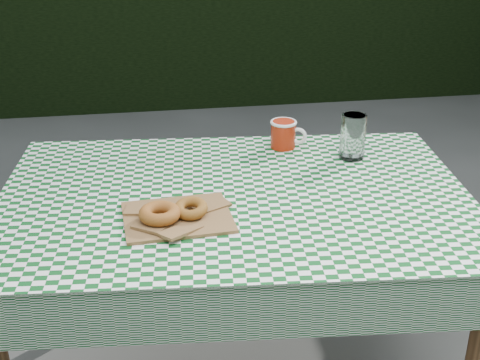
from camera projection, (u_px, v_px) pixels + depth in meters
name	position (u px, v px, depth m)	size (l,w,h in m)	color
table	(235.00, 305.00, 1.99)	(1.32, 0.88, 0.75)	#4F301B
tablecloth	(235.00, 196.00, 1.83)	(1.34, 0.90, 0.01)	#0B4618
paper_bag	(177.00, 216.00, 1.69)	(0.28, 0.22, 0.01)	brown
bagel_front	(160.00, 213.00, 1.66)	(0.11, 0.11, 0.03)	#98571F
bagel_back	(191.00, 208.00, 1.69)	(0.09, 0.09, 0.03)	brown
coffee_mug	(283.00, 134.00, 2.13)	(0.16, 0.16, 0.09)	#A4210A
drinking_glass	(353.00, 136.00, 2.04)	(0.08, 0.08, 0.14)	silver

